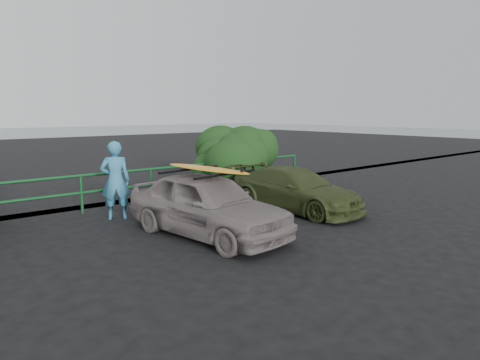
% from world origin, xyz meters
% --- Properties ---
extents(ground, '(80.00, 80.00, 0.00)m').
position_xyz_m(ground, '(0.00, 0.00, 0.00)').
color(ground, black).
extents(guardrail, '(14.00, 0.08, 1.04)m').
position_xyz_m(guardrail, '(0.00, 5.00, 0.52)').
color(guardrail, '#154923').
rests_on(guardrail, ground).
extents(shrub_right, '(3.20, 2.40, 1.90)m').
position_xyz_m(shrub_right, '(5.00, 5.50, 0.95)').
color(shrub_right, '#193A15').
rests_on(shrub_right, ground).
extents(sedan, '(2.12, 4.18, 1.36)m').
position_xyz_m(sedan, '(0.37, 1.30, 0.68)').
color(sedan, slate).
rests_on(sedan, ground).
extents(olive_vehicle, '(1.85, 4.01, 1.14)m').
position_xyz_m(olive_vehicle, '(3.60, 1.76, 0.57)').
color(olive_vehicle, '#2F3B1A').
rests_on(olive_vehicle, ground).
extents(man, '(0.84, 0.71, 1.94)m').
position_xyz_m(man, '(-0.53, 3.91, 0.97)').
color(man, teal).
rests_on(man, ground).
extents(roof_rack, '(1.79, 1.36, 0.05)m').
position_xyz_m(roof_rack, '(0.37, 1.30, 1.39)').
color(roof_rack, black).
rests_on(roof_rack, sedan).
extents(surfboard, '(0.82, 2.47, 0.07)m').
position_xyz_m(surfboard, '(0.37, 1.30, 1.45)').
color(surfboard, orange).
rests_on(surfboard, roof_rack).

